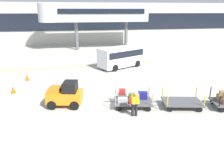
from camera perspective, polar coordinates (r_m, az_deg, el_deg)
The scene contains 11 objects.
ground_plane at distance 12.76m, azimuth -1.75°, elevation -9.21°, with size 120.00×120.00×0.00m, color #B2ADA0.
apron_lead_line at distance 21.94m, azimuth -13.87°, elevation 1.72°, with size 20.63×0.20×0.01m, color yellow.
terminal_building at distance 37.39m, azimuth -7.57°, elevation 13.80°, with size 62.27×2.51×7.06m.
jet_bridge at distance 31.38m, azimuth -6.12°, elevation 16.55°, with size 15.98×3.00×6.72m.
baggage_tug at distance 12.92m, azimuth -12.94°, elevation -5.65°, with size 2.28×1.58×1.58m.
baggage_cart_lead at distance 12.70m, azimuth 5.57°, elevation -6.97°, with size 3.08×1.83×1.10m.
baggage_cart_middle at distance 13.28m, azimuth 18.95°, elevation -7.44°, with size 3.08×1.83×1.10m.
baggage_handler at distance 11.40m, azimuth 6.43°, elevation -7.87°, with size 0.41×0.45×1.56m.
shuttle_van at distance 21.30m, azimuth 2.59°, elevation 5.17°, with size 5.14×3.85×2.10m.
safety_cone_near at distance 18.76m, azimuth -22.62°, elevation -0.88°, with size 0.36×0.36×0.55m, color #EA590F.
safety_cone_far at distance 16.29m, azimuth -25.91°, elevation -3.95°, with size 0.36×0.36×0.55m, color #EA590F.
Camera 1 is at (-1.56, -11.32, 5.68)m, focal length 32.70 mm.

